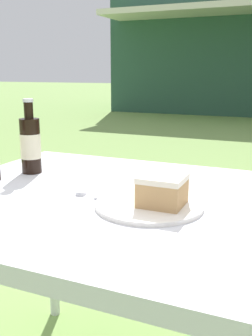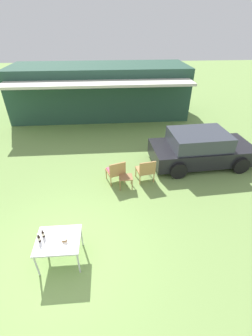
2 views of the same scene
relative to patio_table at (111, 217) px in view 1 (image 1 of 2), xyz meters
name	(u,v)px [view 1 (image 1 of 2)]	position (x,y,z in m)	size (l,w,h in m)	color
patio_table	(111,217)	(0.00, 0.00, 0.00)	(0.98, 0.82, 0.70)	silver
cake_on_plate	(156,197)	(0.14, -0.05, 0.09)	(0.26, 0.26, 0.08)	white
cola_bottle_near	(31,144)	(-0.33, 0.11, 0.15)	(0.06, 0.06, 0.23)	black
fork	(128,205)	(0.07, -0.06, 0.06)	(0.19, 0.04, 0.01)	silver
loose_bottle_cap	(81,193)	(-0.07, -0.03, 0.07)	(0.03, 0.03, 0.01)	silver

